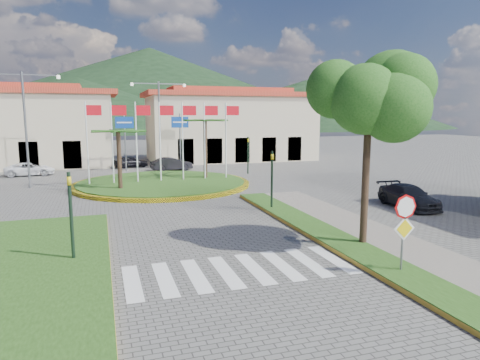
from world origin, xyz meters
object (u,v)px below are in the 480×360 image
object	(u,v)px
deciduous_tree	(369,113)
white_van	(30,169)
car_side_right	(409,196)
roundabout_island	(162,183)
stop_sign	(404,221)
car_dark_a	(131,162)
car_dark_b	(172,164)

from	to	relation	value
deciduous_tree	white_van	bearing A→B (deg)	121.02
deciduous_tree	car_side_right	xyz separation A→B (m)	(6.50, 5.30, -4.56)
deciduous_tree	white_van	xyz separation A→B (m)	(-15.41, 25.63, -4.63)
roundabout_island	stop_sign	distance (m)	20.69
roundabout_island	car_dark_a	xyz separation A→B (m)	(-1.41, 11.71, 0.38)
car_dark_a	car_side_right	world-z (taller)	car_side_right
car_dark_a	car_side_right	bearing A→B (deg)	-165.23
white_van	car_dark_b	world-z (taller)	car_dark_b
stop_sign	car_dark_b	bearing A→B (deg)	95.89
car_side_right	white_van	bearing A→B (deg)	141.04
stop_sign	white_van	size ratio (longest dim) A/B	0.68
roundabout_island	stop_sign	xyz separation A→B (m)	(4.90, -20.04, 1.61)
car_dark_a	car_dark_b	size ratio (longest dim) A/B	0.88
stop_sign	white_van	distance (m)	32.29
car_dark_b	deciduous_tree	bearing A→B (deg)	177.54
deciduous_tree	car_side_right	distance (m)	9.55
deciduous_tree	car_side_right	world-z (taller)	deciduous_tree
car_dark_a	roundabout_island	bearing A→B (deg)	171.83
roundabout_island	car_side_right	world-z (taller)	roundabout_island
white_van	car_dark_b	bearing A→B (deg)	-97.95
white_van	deciduous_tree	bearing A→B (deg)	-154.31
roundabout_island	white_van	distance (m)	13.15
white_van	car_dark_b	size ratio (longest dim) A/B	1.06
stop_sign	car_side_right	size ratio (longest dim) A/B	0.62
car_dark_a	car_dark_b	bearing A→B (deg)	-151.90
white_van	car_side_right	xyz separation A→B (m)	(21.91, -20.32, 0.07)
stop_sign	car_dark_b	size ratio (longest dim) A/B	0.72
car_dark_a	car_side_right	distance (m)	26.97
roundabout_island	car_dark_a	distance (m)	11.80
deciduous_tree	car_dark_b	size ratio (longest dim) A/B	1.84
roundabout_island	stop_sign	world-z (taller)	roundabout_island
roundabout_island	stop_sign	size ratio (longest dim) A/B	4.79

